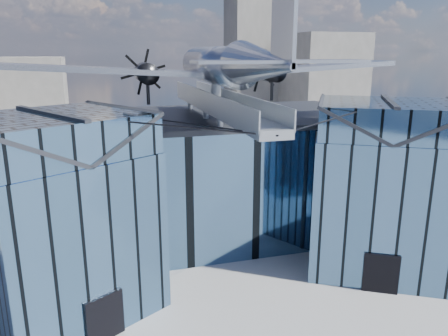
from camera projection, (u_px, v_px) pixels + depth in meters
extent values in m
plane|color=gray|center=(232.00, 277.00, 29.89)|extent=(120.00, 120.00, 0.00)
cube|color=#466A8F|center=(201.00, 175.00, 37.00)|extent=(28.00, 14.00, 9.50)
cube|color=#26282E|center=(200.00, 117.00, 35.72)|extent=(28.00, 14.00, 0.40)
cube|color=#466A8F|center=(62.00, 236.00, 24.90)|extent=(11.79, 11.43, 9.50)
cube|color=#466A8F|center=(52.00, 135.00, 23.38)|extent=(11.56, 11.20, 2.20)
cube|color=#26282E|center=(8.00, 141.00, 21.81)|extent=(7.98, 9.23, 2.40)
cube|color=#26282E|center=(90.00, 130.00, 24.95)|extent=(7.98, 9.23, 2.40)
cube|color=#26282E|center=(50.00, 114.00, 23.08)|extent=(4.30, 7.10, 0.18)
cube|color=black|center=(105.00, 318.00, 23.09)|extent=(2.03, 1.32, 2.60)
cube|color=black|center=(129.00, 215.00, 28.04)|extent=(0.34, 0.34, 9.50)
cube|color=#466A8F|center=(380.00, 202.00, 30.56)|extent=(11.79, 11.43, 9.50)
cube|color=#466A8F|center=(388.00, 119.00, 29.04)|extent=(11.56, 11.20, 2.20)
cube|color=#26282E|center=(353.00, 117.00, 29.56)|extent=(7.98, 9.23, 2.40)
cube|color=#26282E|center=(424.00, 120.00, 28.52)|extent=(7.98, 9.23, 2.40)
cube|color=#26282E|center=(389.00, 101.00, 28.74)|extent=(4.30, 7.10, 0.18)
cube|color=black|center=(381.00, 274.00, 27.66)|extent=(2.03, 1.32, 2.60)
cube|color=black|center=(314.00, 197.00, 31.59)|extent=(0.34, 0.34, 9.50)
cube|color=#999FA6|center=(218.00, 108.00, 30.25)|extent=(1.80, 21.00, 0.50)
cube|color=#999FA6|center=(205.00, 99.00, 29.84)|extent=(0.08, 21.00, 1.10)
cube|color=#999FA6|center=(230.00, 99.00, 30.33)|extent=(0.08, 21.00, 1.10)
cylinder|color=#999FA6|center=(190.00, 103.00, 39.24)|extent=(0.44, 0.44, 1.35)
cylinder|color=#999FA6|center=(206.00, 112.00, 33.68)|extent=(0.44, 0.44, 1.35)
cylinder|color=#999FA6|center=(220.00, 119.00, 29.97)|extent=(0.44, 0.44, 1.35)
cylinder|color=#999FA6|center=(216.00, 94.00, 30.47)|extent=(0.70, 0.70, 1.40)
cylinder|color=black|center=(157.00, 124.00, 21.81)|extent=(10.55, 6.08, 0.69)
cylinder|color=black|center=(343.00, 116.00, 24.64)|extent=(10.55, 6.08, 0.69)
cylinder|color=black|center=(181.00, 123.00, 27.73)|extent=(6.09, 17.04, 1.19)
cylinder|color=black|center=(269.00, 119.00, 29.35)|extent=(6.09, 17.04, 1.19)
cylinder|color=#A7ABB4|center=(216.00, 65.00, 29.97)|extent=(2.50, 11.00, 2.50)
sphere|color=#A7ABB4|center=(198.00, 63.00, 35.07)|extent=(2.50, 2.50, 2.50)
cube|color=black|center=(201.00, 54.00, 33.96)|extent=(1.60, 1.40, 0.50)
cone|color=#A7ABB4|center=(263.00, 65.00, 21.54)|extent=(2.50, 7.00, 2.50)
cube|color=#A7ABB4|center=(283.00, 28.00, 18.99)|extent=(0.18, 2.40, 3.40)
cube|color=#A7ABB4|center=(281.00, 61.00, 19.45)|extent=(8.00, 1.80, 0.14)
cube|color=#A7ABB4|center=(111.00, 70.00, 29.09)|extent=(14.00, 3.20, 1.08)
cylinder|color=black|center=(146.00, 73.00, 30.35)|extent=(1.44, 3.20, 1.44)
cone|color=black|center=(143.00, 72.00, 32.02)|extent=(0.70, 0.70, 0.70)
cube|color=black|center=(143.00, 72.00, 32.16)|extent=(1.05, 0.06, 3.33)
cube|color=black|center=(143.00, 72.00, 32.16)|extent=(2.53, 0.06, 2.53)
cube|color=black|center=(143.00, 72.00, 32.16)|extent=(3.33, 0.06, 1.05)
cylinder|color=black|center=(148.00, 92.00, 30.11)|extent=(0.24, 0.24, 1.75)
cube|color=#A7ABB4|center=(302.00, 68.00, 32.86)|extent=(14.00, 3.20, 1.08)
cylinder|color=black|center=(269.00, 72.00, 32.83)|extent=(1.44, 3.20, 1.44)
cone|color=black|center=(261.00, 71.00, 34.50)|extent=(0.70, 0.70, 0.70)
cube|color=black|center=(260.00, 71.00, 34.64)|extent=(1.05, 0.06, 3.33)
cube|color=black|center=(260.00, 71.00, 34.64)|extent=(2.53, 0.06, 2.53)
cube|color=black|center=(260.00, 71.00, 34.64)|extent=(3.33, 0.06, 1.05)
cylinder|color=black|center=(272.00, 89.00, 32.59)|extent=(0.24, 0.24, 1.75)
cube|color=slate|center=(321.00, 84.00, 80.69)|extent=(12.00, 14.00, 18.00)
cube|color=slate|center=(23.00, 100.00, 73.69)|extent=(14.00, 10.00, 14.00)
cube|color=slate|center=(252.00, 61.00, 86.23)|extent=(9.00, 9.00, 26.00)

